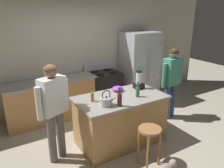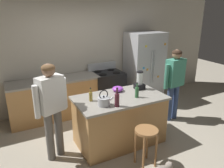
# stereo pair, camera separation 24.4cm
# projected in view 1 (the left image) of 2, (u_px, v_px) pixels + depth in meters

# --- Properties ---
(ground_plane) EXTENTS (14.00, 14.00, 0.00)m
(ground_plane) POSITION_uv_depth(u_px,v_px,m) (120.00, 141.00, 4.26)
(ground_plane) COLOR #B2A893
(back_wall) EXTENTS (8.00, 0.10, 2.70)m
(back_wall) POSITION_uv_depth(u_px,v_px,m) (77.00, 54.00, 5.40)
(back_wall) COLOR beige
(back_wall) RESTS_ON ground_plane
(kitchen_island) EXTENTS (1.60, 0.90, 0.91)m
(kitchen_island) POSITION_uv_depth(u_px,v_px,m) (120.00, 119.00, 4.11)
(kitchen_island) COLOR #B7844C
(kitchen_island) RESTS_ON ground_plane
(back_counter_run) EXTENTS (2.00, 0.64, 0.91)m
(back_counter_run) POSITION_uv_depth(u_px,v_px,m) (53.00, 100.00, 4.98)
(back_counter_run) COLOR #B7844C
(back_counter_run) RESTS_ON ground_plane
(refrigerator) EXTENTS (0.90, 0.73, 1.82)m
(refrigerator) POSITION_uv_depth(u_px,v_px,m) (140.00, 67.00, 5.94)
(refrigerator) COLOR #B7BABF
(refrigerator) RESTS_ON ground_plane
(stove_range) EXTENTS (0.76, 0.65, 1.09)m
(stove_range) POSITION_uv_depth(u_px,v_px,m) (104.00, 89.00, 5.58)
(stove_range) COLOR black
(stove_range) RESTS_ON ground_plane
(person_by_island_left) EXTENTS (0.58, 0.35, 1.62)m
(person_by_island_left) POSITION_uv_depth(u_px,v_px,m) (54.00, 105.00, 3.45)
(person_by_island_left) COLOR #66605B
(person_by_island_left) RESTS_ON ground_plane
(person_by_sink_right) EXTENTS (0.60, 0.26, 1.59)m
(person_by_sink_right) POSITION_uv_depth(u_px,v_px,m) (172.00, 78.00, 4.87)
(person_by_sink_right) COLOR #384C7A
(person_by_sink_right) RESTS_ON ground_plane
(bar_stool) EXTENTS (0.36, 0.36, 0.64)m
(bar_stool) POSITION_uv_depth(u_px,v_px,m) (149.00, 136.00, 3.49)
(bar_stool) COLOR #9E6B3D
(bar_stool) RESTS_ON ground_plane
(blender_appliance) EXTENTS (0.17, 0.17, 0.36)m
(blender_appliance) POSITION_uv_depth(u_px,v_px,m) (139.00, 81.00, 4.32)
(blender_appliance) COLOR black
(blender_appliance) RESTS_ON kitchen_island
(bottle_vinegar) EXTENTS (0.06, 0.06, 0.24)m
(bottle_vinegar) POSITION_uv_depth(u_px,v_px,m) (92.00, 97.00, 3.74)
(bottle_vinegar) COLOR olive
(bottle_vinegar) RESTS_ON kitchen_island
(bottle_olive_oil) EXTENTS (0.07, 0.07, 0.28)m
(bottle_olive_oil) POSITION_uv_depth(u_px,v_px,m) (138.00, 91.00, 3.93)
(bottle_olive_oil) COLOR #2D6638
(bottle_olive_oil) RESTS_ON kitchen_island
(bottle_wine) EXTENTS (0.08, 0.08, 0.32)m
(bottle_wine) POSITION_uv_depth(u_px,v_px,m) (120.00, 99.00, 3.55)
(bottle_wine) COLOR #471923
(bottle_wine) RESTS_ON kitchen_island
(mixing_bowl) EXTENTS (0.21, 0.21, 0.10)m
(mixing_bowl) POSITION_uv_depth(u_px,v_px,m) (118.00, 89.00, 4.21)
(mixing_bowl) COLOR purple
(mixing_bowl) RESTS_ON kitchen_island
(tea_kettle) EXTENTS (0.28, 0.20, 0.27)m
(tea_kettle) POSITION_uv_depth(u_px,v_px,m) (106.00, 101.00, 3.58)
(tea_kettle) COLOR #B7BABF
(tea_kettle) RESTS_ON kitchen_island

